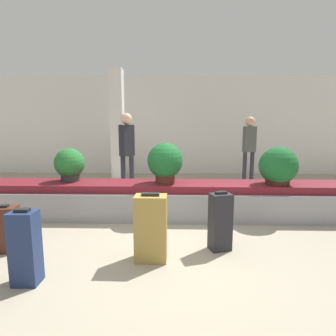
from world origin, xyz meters
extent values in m
plane|color=#9E937F|center=(0.00, 0.00, 0.00)|extent=(18.00, 18.00, 0.00)
cube|color=silver|center=(0.00, 5.73, 1.60)|extent=(18.00, 0.06, 3.20)
cube|color=gray|center=(0.00, 1.27, 0.23)|extent=(7.31, 0.84, 0.46)
cube|color=maroon|center=(0.00, 1.27, 0.52)|extent=(7.02, 0.68, 0.13)
cube|color=silver|center=(-1.58, 4.62, 1.60)|extent=(0.36, 0.36, 3.20)
cube|color=#232328|center=(0.68, 0.01, 0.35)|extent=(0.30, 0.25, 0.71)
cube|color=black|center=(0.68, 0.01, 0.72)|extent=(0.15, 0.10, 0.03)
cube|color=#A3843D|center=(-0.15, -0.28, 0.38)|extent=(0.36, 0.24, 0.75)
cube|color=black|center=(-0.15, -0.28, 0.77)|extent=(0.20, 0.08, 0.03)
cube|color=navy|center=(-1.30, -0.78, 0.36)|extent=(0.25, 0.20, 0.72)
cube|color=black|center=(-1.30, -0.78, 0.73)|extent=(0.14, 0.07, 0.03)
cube|color=#472319|center=(-2.00, -0.12, 0.28)|extent=(0.42, 0.28, 0.55)
cylinder|color=#381914|center=(1.80, 1.16, 0.66)|extent=(0.38, 0.38, 0.15)
sphere|color=#195B28|center=(1.80, 1.16, 0.90)|extent=(0.61, 0.61, 0.61)
cylinder|color=#2D2D2D|center=(-1.71, 1.36, 0.67)|extent=(0.32, 0.32, 0.17)
sphere|color=#236B2D|center=(-1.71, 1.36, 0.90)|extent=(0.51, 0.51, 0.51)
cylinder|color=#4C2319|center=(-0.05, 1.21, 0.70)|extent=(0.32, 0.32, 0.22)
sphere|color=#195B28|center=(-0.05, 1.21, 0.97)|extent=(0.59, 0.59, 0.59)
cylinder|color=#282833|center=(2.04, 4.12, 0.44)|extent=(0.11, 0.11, 0.87)
cylinder|color=#282833|center=(2.24, 4.12, 0.44)|extent=(0.11, 0.11, 0.87)
cube|color=#474C47|center=(2.14, 4.12, 1.22)|extent=(0.35, 0.25, 0.69)
sphere|color=tan|center=(2.14, 4.12, 1.69)|extent=(0.25, 0.25, 0.25)
cylinder|color=#282833|center=(-1.08, 2.82, 0.44)|extent=(0.11, 0.11, 0.89)
cylinder|color=#282833|center=(-0.88, 2.82, 0.44)|extent=(0.11, 0.11, 0.89)
cube|color=#232328|center=(-0.98, 2.82, 1.24)|extent=(0.34, 0.36, 0.70)
sphere|color=beige|center=(-0.98, 2.82, 1.72)|extent=(0.26, 0.26, 0.26)
camera|label=1|loc=(0.13, -3.10, 1.48)|focal=28.00mm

